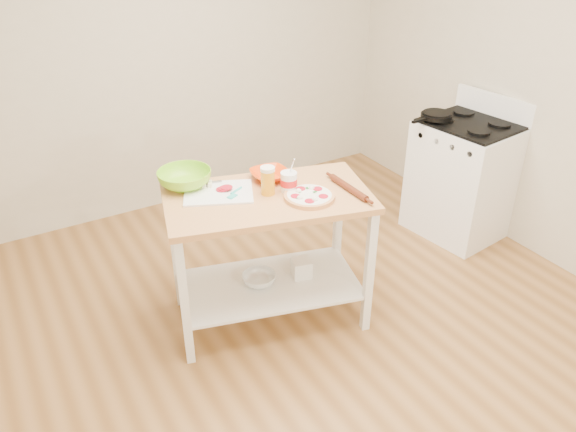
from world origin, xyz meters
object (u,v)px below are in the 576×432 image
at_px(beer_pint, 268,180).
at_px(yogurt_tub, 289,182).
at_px(prep_island, 268,232).
at_px(knife, 194,185).
at_px(shelf_bin, 301,268).
at_px(gas_stove, 461,178).
at_px(rolling_pin, 349,188).
at_px(pizza, 309,196).
at_px(shelf_glass_bowl, 259,279).
at_px(orange_bowl, 270,175).
at_px(green_bowl, 185,179).
at_px(skillet, 436,116).
at_px(spatula, 234,193).
at_px(cutting_board, 218,192).

distance_m(beer_pint, yogurt_tub, 0.13).
height_order(prep_island, knife, knife).
distance_m(yogurt_tub, shelf_bin, 0.65).
bearing_deg(gas_stove, shelf_bin, -179.64).
relative_size(prep_island, rolling_pin, 3.89).
height_order(pizza, yogurt_tub, yogurt_tub).
bearing_deg(shelf_glass_bowl, orange_bowl, 40.71).
relative_size(green_bowl, rolling_pin, 0.94).
bearing_deg(shelf_glass_bowl, skillet, 10.87).
xyz_separation_m(spatula, beer_pint, (0.18, -0.08, 0.07)).
relative_size(green_bowl, yogurt_tub, 1.52).
height_order(green_bowl, rolling_pin, green_bowl).
bearing_deg(yogurt_tub, skillet, 13.81).
xyz_separation_m(prep_island, green_bowl, (-0.37, 0.36, 0.30)).
bearing_deg(cutting_board, skillet, 29.88).
relative_size(knife, orange_bowl, 1.16).
distance_m(skillet, beer_pint, 1.68).
xyz_separation_m(orange_bowl, beer_pint, (-0.10, -0.16, 0.06)).
height_order(yogurt_tub, rolling_pin, yogurt_tub).
height_order(knife, green_bowl, green_bowl).
relative_size(green_bowl, beer_pint, 1.89).
bearing_deg(shelf_bin, orange_bowl, 116.59).
height_order(skillet, yogurt_tub, yogurt_tub).
distance_m(green_bowl, shelf_glass_bowl, 0.80).
distance_m(prep_island, knife, 0.53).
bearing_deg(yogurt_tub, prep_island, 175.20).
distance_m(cutting_board, orange_bowl, 0.36).
relative_size(knife, yogurt_tub, 1.27).
height_order(pizza, shelf_bin, pizza).
xyz_separation_m(shelf_glass_bowl, shelf_bin, (0.28, -0.06, 0.03)).
bearing_deg(pizza, knife, 138.09).
bearing_deg(orange_bowl, rolling_pin, -48.93).
bearing_deg(prep_island, shelf_bin, -7.93).
bearing_deg(skillet, orange_bowl, -177.49).
height_order(gas_stove, green_bowl, gas_stove).
bearing_deg(beer_pint, gas_stove, 5.14).
distance_m(cutting_board, spatula, 0.10).
bearing_deg(shelf_bin, shelf_glass_bowl, 167.18).
relative_size(gas_stove, knife, 4.11).
bearing_deg(yogurt_tub, shelf_bin, -12.85).
height_order(prep_island, cutting_board, cutting_board).
bearing_deg(rolling_pin, prep_island, 156.37).
distance_m(pizza, knife, 0.70).
relative_size(prep_island, shelf_glass_bowl, 6.14).
relative_size(knife, beer_pint, 1.58).
bearing_deg(beer_pint, cutting_board, 148.14).
height_order(gas_stove, cutting_board, gas_stove).
xyz_separation_m(prep_island, beer_pint, (0.01, 0.02, 0.34)).
bearing_deg(green_bowl, orange_bowl, -19.96).
bearing_deg(beer_pint, pizza, -44.60).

